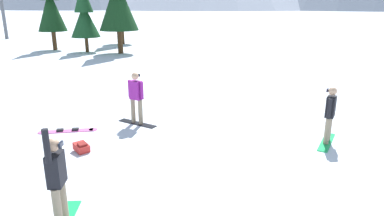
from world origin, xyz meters
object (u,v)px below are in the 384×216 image
at_px(snowboarder_foreground, 57,180).
at_px(backpack_red, 81,147).
at_px(snowboarder_midground, 330,114).
at_px(pine_tree_young, 84,14).
at_px(loose_snowboard_near_left, 68,131).
at_px(snowboarder_background, 136,97).
at_px(pine_tree_leaning, 50,2).

bearing_deg(snowboarder_foreground, backpack_red, 106.79).
height_order(snowboarder_midground, backpack_red, snowboarder_midground).
bearing_deg(snowboarder_foreground, snowboarder_midground, 37.47).
xyz_separation_m(snowboarder_midground, backpack_red, (-6.96, -1.35, -0.75)).
relative_size(snowboarder_foreground, pine_tree_young, 0.36).
relative_size(loose_snowboard_near_left, backpack_red, 3.32).
distance_m(snowboarder_background, pine_tree_leaning, 21.55).
xyz_separation_m(snowboarder_background, backpack_red, (-0.96, -2.41, -0.81)).
relative_size(snowboarder_background, backpack_red, 3.19).
xyz_separation_m(pine_tree_young, pine_tree_leaning, (-3.29, 1.06, 0.88)).
bearing_deg(snowboarder_background, loose_snowboard_near_left, -155.32).
bearing_deg(loose_snowboard_near_left, snowboarder_background, 24.68).
distance_m(snowboarder_foreground, pine_tree_young, 24.05).
bearing_deg(snowboarder_foreground, pine_tree_young, 110.69).
xyz_separation_m(loose_snowboard_near_left, pine_tree_leaning, (-9.70, 18.77, 3.89)).
relative_size(snowboarder_background, loose_snowboard_near_left, 0.96).
xyz_separation_m(snowboarder_foreground, pine_tree_young, (-8.46, 22.41, 2.09)).
height_order(snowboarder_background, loose_snowboard_near_left, snowboarder_background).
bearing_deg(snowboarder_midground, snowboarder_foreground, -142.53).
relative_size(snowboarder_foreground, pine_tree_leaning, 0.28).
bearing_deg(pine_tree_leaning, snowboarder_foreground, -63.40).
bearing_deg(pine_tree_young, snowboarder_midground, -50.98).
distance_m(snowboarder_background, pine_tree_young, 18.89).
height_order(loose_snowboard_near_left, pine_tree_leaning, pine_tree_leaning).
bearing_deg(snowboarder_background, pine_tree_young, 116.75).
height_order(snowboarder_foreground, pine_tree_leaning, pine_tree_leaning).
bearing_deg(snowboarder_foreground, pine_tree_leaning, 116.60).
distance_m(pine_tree_young, pine_tree_leaning, 3.57).
relative_size(backpack_red, pine_tree_young, 0.10).
bearing_deg(backpack_red, loose_snowboard_near_left, 126.31).
relative_size(snowboarder_midground, pine_tree_young, 0.30).
distance_m(snowboarder_foreground, backpack_red, 3.47).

